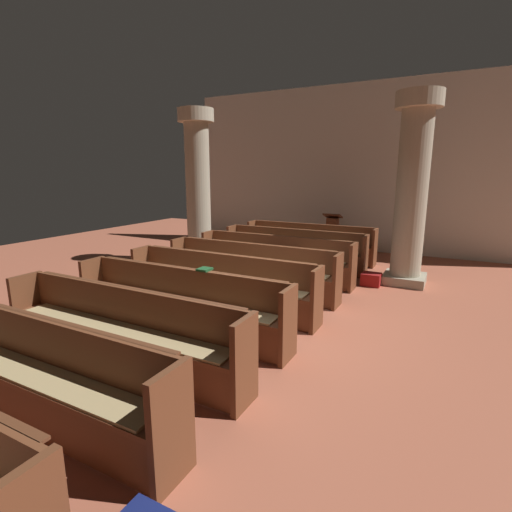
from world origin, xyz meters
The scene contains 15 objects.
ground_plane centered at (0.00, 0.00, 0.00)m, with size 19.20×19.20×0.00m, color #AD5B42.
back_wall centered at (0.00, 6.08, 2.25)m, with size 10.00×0.16×4.50m, color silver.
pew_row_0 centered at (-0.70, 4.21, 0.48)m, with size 3.29×0.47×0.90m.
pew_row_1 centered at (-0.70, 3.18, 0.48)m, with size 3.29×0.46×0.90m.
pew_row_2 centered at (-0.70, 2.15, 0.48)m, with size 3.29×0.46×0.90m.
pew_row_3 centered at (-0.70, 1.11, 0.48)m, with size 3.29×0.47×0.90m.
pew_row_4 centered at (-0.70, 0.08, 0.48)m, with size 3.29×0.46×0.90m.
pew_row_5 centered at (-0.70, -0.95, 0.48)m, with size 3.29×0.46×0.90m.
pew_row_6 centered at (-0.70, -1.98, 0.48)m, with size 3.29×0.47×0.90m.
pew_row_7 centered at (-0.70, -3.01, 0.48)m, with size 3.29×0.46×0.90m.
pillar_aisle_side centered at (1.72, 3.09, 1.88)m, with size 0.84×0.84×3.62m.
pillar_far_side centered at (-3.08, 2.85, 1.88)m, with size 0.84×0.84×3.62m.
lectern centered at (-0.45, 5.38, 0.45)m, with size 0.48×0.45×1.08m.
hymn_book centered at (-0.39, -0.76, 0.91)m, with size 0.16×0.18×0.03m, color #194723.
kneeler_box_red centered at (1.17, 2.63, 0.12)m, with size 0.36×0.31×0.24m, color maroon.
Camera 1 is at (2.51, -4.83, 2.19)m, focal length 26.89 mm.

